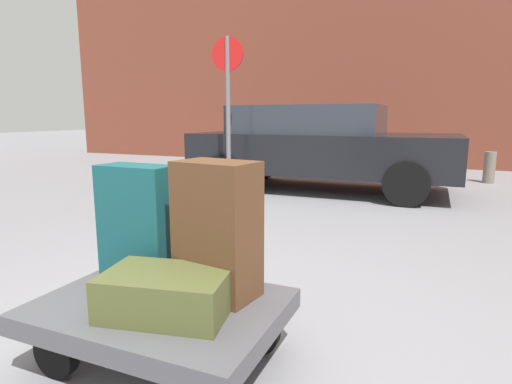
% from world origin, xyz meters
% --- Properties ---
extents(ground_plane, '(60.00, 60.00, 0.00)m').
position_xyz_m(ground_plane, '(0.00, 0.00, 0.00)').
color(ground_plane, gray).
extents(luggage_cart, '(1.18, 0.85, 0.34)m').
position_xyz_m(luggage_cart, '(0.00, 0.00, 0.27)').
color(luggage_cart, '#4C4C51').
rests_on(luggage_cart, ground_plane).
extents(suitcase_brown_front_right, '(0.43, 0.31, 0.69)m').
position_xyz_m(suitcase_brown_front_right, '(0.23, 0.19, 0.68)').
color(suitcase_brown_front_right, '#51331E').
rests_on(suitcase_brown_front_right, luggage_cart).
extents(suitcase_olive_rear_left, '(0.63, 0.47, 0.20)m').
position_xyz_m(suitcase_olive_rear_left, '(0.11, -0.10, 0.44)').
color(suitcase_olive_rear_left, '#4C5128').
rests_on(suitcase_olive_rear_left, luggage_cart).
extents(suitcase_teal_stacked_top, '(0.43, 0.22, 0.64)m').
position_xyz_m(suitcase_teal_stacked_top, '(-0.30, 0.24, 0.66)').
color(suitcase_teal_stacked_top, '#144C51').
rests_on(suitcase_teal_stacked_top, luggage_cart).
extents(parked_car, '(4.31, 1.94, 1.42)m').
position_xyz_m(parked_car, '(-0.63, 5.35, 0.76)').
color(parked_car, black).
rests_on(parked_car, ground_plane).
extents(bollard_kerb_near, '(0.20, 0.20, 0.59)m').
position_xyz_m(bollard_kerb_near, '(2.14, 7.34, 0.30)').
color(bollard_kerb_near, '#72665B').
rests_on(bollard_kerb_near, ground_plane).
extents(no_parking_sign, '(0.50, 0.07, 2.39)m').
position_xyz_m(no_parking_sign, '(-1.72, 4.12, 1.48)').
color(no_parking_sign, slate).
rests_on(no_parking_sign, ground_plane).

